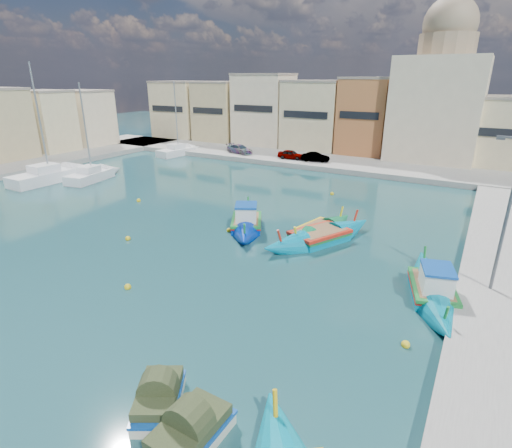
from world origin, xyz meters
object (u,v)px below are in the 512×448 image
Objects in this scene: luzzu_cyan_mid at (320,237)px; yacht_mid at (64,174)px; luzzu_green at (320,232)px; tender_near at (159,399)px; tender_far at (190,434)px; yacht_midnorth at (100,174)px; quay_street_lamp at (506,215)px; church_block at (440,94)px; luzzu_blue_cabin at (247,223)px; luzzu_turquoise_cabin at (432,291)px; yacht_north at (185,151)px.

luzzu_cyan_mid is 30.63m from yacht_mid.
luzzu_green is 2.76× the size of tender_near.
tender_far is (2.50, -16.74, 0.13)m from luzzu_cyan_mid.
yacht_midnorth is at bearing 171.92° from luzzu_green.
luzzu_cyan_mid is at bearing 98.51° from tender_far.
quay_street_lamp is at bearing 55.80° from tender_near.
luzzu_cyan_mid is 3.25× the size of tender_near.
quay_street_lamp is at bearing -77.65° from church_block.
church_block is at bearing 41.06° from yacht_mid.
luzzu_turquoise_cabin is at bearing -15.43° from luzzu_blue_cabin.
church_block is 48.90m from tender_far.
church_block reaches higher than luzzu_cyan_mid.
luzzu_cyan_mid is at bearing -94.59° from church_block.
luzzu_turquoise_cabin is at bearing -27.36° from luzzu_cyan_mid.
luzzu_blue_cabin is 18.31m from tender_far.
luzzu_turquoise_cabin is 13.57m from luzzu_blue_cabin.
church_block is at bearing 41.67° from yacht_midnorth.
quay_street_lamp is at bearing -18.90° from luzzu_green.
luzzu_turquoise_cabin is 0.71× the size of yacht_mid.
church_block is 48.34m from tender_near.
yacht_north is at bearing 83.86° from yacht_mid.
yacht_midnorth reaches higher than quay_street_lamp.
yacht_midnorth is (-29.90, -26.61, -7.99)m from church_block.
yacht_midnorth is (-21.83, 5.18, 0.06)m from luzzu_blue_cabin.
quay_street_lamp is 0.63× the size of yacht_mid.
luzzu_turquoise_cabin is 3.17× the size of tender_far.
luzzu_turquoise_cabin is 0.86× the size of yacht_north.
yacht_mid is at bearing 172.65° from quay_street_lamp.
luzzu_turquoise_cabin is at bearing -14.13° from yacht_midnorth.
quay_street_lamp is 16.55m from tender_far.
yacht_midnorth is at bearing 169.88° from luzzu_cyan_mid.
luzzu_turquoise_cabin is at bearing 68.57° from tender_far.
tender_far is at bearing -35.90° from yacht_midnorth.
tender_near is at bearing -87.50° from luzzu_cyan_mid.
luzzu_green is at bearing 161.10° from quay_street_lamp.
tender_far is 38.32m from yacht_mid.
church_block is 40.82m from yacht_midnorth.
yacht_mid is at bearing 174.90° from luzzu_cyan_mid.
luzzu_blue_cabin is 2.85× the size of tender_near.
luzzu_cyan_mid is 0.75× the size of yacht_mid.
tender_near is 1.90m from tender_far.
luzzu_cyan_mid is 0.90× the size of yacht_north.
luzzu_green is 27.23m from yacht_midnorth.
tender_near is 0.23× the size of yacht_mid.
luzzu_blue_cabin is 25.14m from yacht_mid.
luzzu_green is 34.36m from yacht_north.
tender_near is at bearing 161.49° from tender_far.
luzzu_blue_cabin reaches higher than tender_far.
luzzu_cyan_mid is 35.31m from yacht_north.
church_block is 6.71× the size of tender_far.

